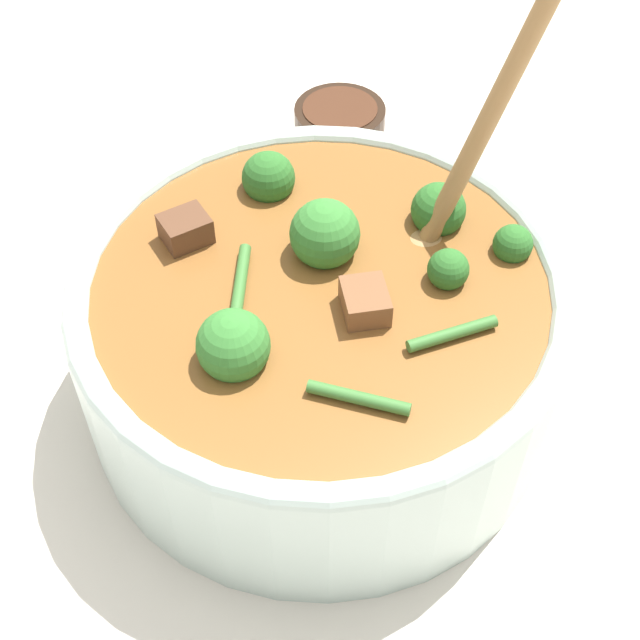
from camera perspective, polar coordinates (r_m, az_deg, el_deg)
name	(u,v)px	position (r m, az deg, el deg)	size (l,w,h in m)	color
ground_plane	(320,390)	(0.60, 0.00, -4.51)	(4.00, 4.00, 0.00)	silver
stew_bowl	(321,329)	(0.55, 0.03, -0.56)	(0.31, 0.30, 0.30)	#B2C6BC
condiment_bowl	(340,125)	(0.77, 1.27, 12.40)	(0.08, 0.08, 0.04)	black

